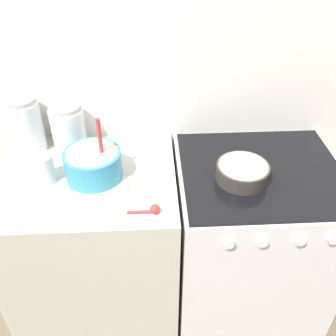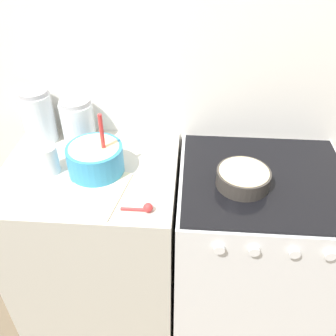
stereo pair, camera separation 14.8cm
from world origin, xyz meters
name	(u,v)px [view 1 (the left image)]	position (x,y,z in m)	size (l,w,h in m)	color
wall_back	(171,76)	(0.00, 0.65, 1.20)	(4.47, 0.05, 2.40)	white
countertop_cabinet	(98,251)	(-0.37, 0.31, 0.46)	(0.73, 0.62, 0.92)	beige
stove	(248,245)	(0.36, 0.31, 0.46)	(0.70, 0.64, 0.92)	silver
mixing_bowl	(93,163)	(-0.33, 0.30, 0.99)	(0.23, 0.23, 0.27)	#338CBF
baking_pan	(242,172)	(0.26, 0.26, 0.96)	(0.21, 0.21, 0.07)	#38332D
storage_jar_left	(27,128)	(-0.63, 0.53, 1.03)	(0.14, 0.14, 0.24)	silver
storage_jar_middle	(69,130)	(-0.45, 0.53, 1.01)	(0.15, 0.15, 0.21)	silver
tin_can	(44,169)	(-0.52, 0.29, 0.98)	(0.08, 0.08, 0.12)	silver
recipe_page	(98,197)	(-0.30, 0.17, 0.93)	(0.26, 0.31, 0.01)	beige
measuring_spoon	(152,210)	(-0.10, 0.08, 0.94)	(0.12, 0.04, 0.04)	red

